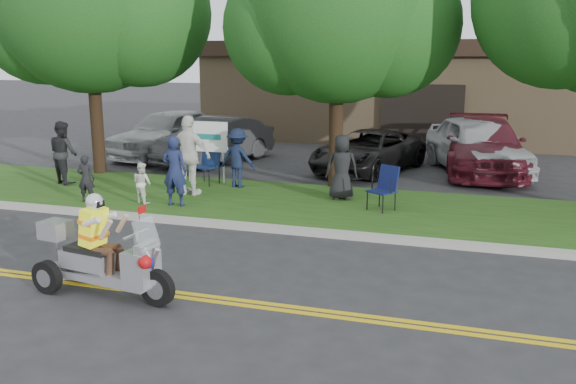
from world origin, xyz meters
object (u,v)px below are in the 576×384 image
(parked_car_far_left, at_px, (168,133))
(parked_car_left, at_px, (215,140))
(spectator_adult_left, at_px, (175,171))
(spectator_adult_right, at_px, (189,156))
(trike_scooter, at_px, (100,260))
(parked_car_far_right, at_px, (477,145))
(lawn_chair_a, at_px, (385,185))
(spectator_adult_mid, at_px, (63,152))
(parked_car_mid, at_px, (368,151))
(parked_car_right, at_px, (484,146))
(lawn_chair_b, at_px, (209,161))

(parked_car_far_left, height_order, parked_car_left, parked_car_far_left)
(spectator_adult_left, height_order, spectator_adult_right, spectator_adult_right)
(trike_scooter, xyz_separation_m, parked_car_left, (-2.91, 10.77, 0.20))
(spectator_adult_left, xyz_separation_m, parked_car_far_right, (6.51, 6.69, -0.06))
(spectator_adult_left, bearing_deg, lawn_chair_a, -170.95)
(spectator_adult_mid, relative_size, parked_car_left, 0.37)
(spectator_adult_right, height_order, parked_car_far_left, spectator_adult_right)
(spectator_adult_left, distance_m, spectator_adult_mid, 4.19)
(parked_car_left, bearing_deg, spectator_adult_mid, -100.34)
(parked_car_mid, height_order, parked_car_far_right, parked_car_far_right)
(spectator_adult_left, relative_size, spectator_adult_right, 0.82)
(trike_scooter, xyz_separation_m, lawn_chair_a, (3.33, 5.90, 0.12))
(lawn_chair_a, height_order, parked_car_far_right, parked_car_far_right)
(lawn_chair_a, relative_size, parked_car_right, 0.18)
(parked_car_right, xyz_separation_m, parked_car_far_right, (-0.20, -0.12, 0.06))
(lawn_chair_a, height_order, parked_car_left, parked_car_left)
(trike_scooter, height_order, lawn_chair_b, trike_scooter)
(parked_car_left, bearing_deg, parked_car_mid, 16.86)
(spectator_adult_right, relative_size, parked_car_right, 0.36)
(parked_car_mid, bearing_deg, parked_car_far_left, -165.96)
(spectator_adult_right, xyz_separation_m, parked_car_far_right, (6.67, 5.61, -0.23))
(parked_car_far_left, bearing_deg, parked_car_far_right, 14.10)
(lawn_chair_a, height_order, spectator_adult_right, spectator_adult_right)
(spectator_adult_mid, distance_m, spectator_adult_right, 3.83)
(trike_scooter, bearing_deg, parked_car_far_left, 121.87)
(lawn_chair_b, distance_m, parked_car_left, 3.70)
(spectator_adult_left, distance_m, parked_car_far_left, 7.43)
(trike_scooter, distance_m, lawn_chair_a, 6.78)
(spectator_adult_left, bearing_deg, trike_scooter, 101.19)
(parked_car_far_left, bearing_deg, lawn_chair_b, -37.33)
(parked_car_left, relative_size, parked_car_far_right, 0.90)
(parked_car_mid, bearing_deg, parked_car_far_right, 32.57)
(trike_scooter, distance_m, parked_car_left, 11.16)
(parked_car_left, height_order, parked_car_right, parked_car_right)
(lawn_chair_a, height_order, spectator_adult_mid, spectator_adult_mid)
(spectator_adult_mid, height_order, parked_car_right, spectator_adult_mid)
(parked_car_right, bearing_deg, lawn_chair_b, -152.78)
(lawn_chair_b, xyz_separation_m, spectator_adult_right, (0.12, -1.38, 0.36))
(spectator_adult_mid, bearing_deg, spectator_adult_left, -172.73)
(parked_car_mid, distance_m, parked_car_far_right, 3.21)
(parked_car_far_right, bearing_deg, spectator_adult_mid, -173.65)
(spectator_adult_mid, distance_m, parked_car_far_left, 5.17)
(trike_scooter, height_order, parked_car_far_left, parked_car_far_left)
(spectator_adult_mid, bearing_deg, parked_car_far_right, -127.13)
(lawn_chair_a, xyz_separation_m, spectator_adult_left, (-4.62, -1.05, 0.25))
(trike_scooter, xyz_separation_m, parked_car_right, (5.43, 11.66, 0.26))
(lawn_chair_a, bearing_deg, lawn_chair_b, -164.48)
(parked_car_far_right, bearing_deg, parked_car_mid, 173.18)
(trike_scooter, xyz_separation_m, spectator_adult_right, (-1.45, 5.94, 0.54))
(spectator_adult_right, distance_m, parked_car_right, 8.95)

